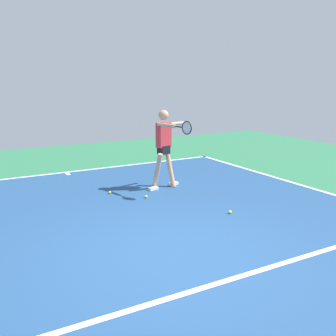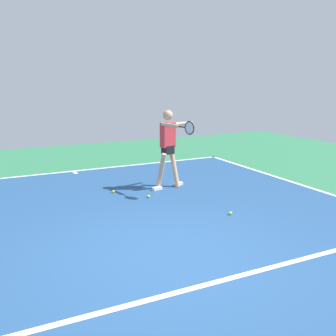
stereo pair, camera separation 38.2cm
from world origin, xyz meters
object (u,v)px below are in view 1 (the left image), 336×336
tennis_ball_near_player (110,192)px  tennis_ball_by_sideline (146,197)px  tennis_ball_by_baseline (230,212)px  tennis_player (165,143)px

tennis_ball_near_player → tennis_ball_by_sideline: 0.90m
tennis_ball_near_player → tennis_ball_by_baseline: 2.86m
tennis_ball_by_sideline → tennis_player: bearing=-145.2°
tennis_ball_near_player → tennis_ball_by_baseline: (-1.54, 2.41, 0.00)m
tennis_player → tennis_ball_by_baseline: bearing=82.1°
tennis_player → tennis_ball_by_sideline: bearing=21.8°
tennis_ball_near_player → tennis_ball_by_sideline: bearing=129.7°
tennis_player → tennis_ball_by_sideline: tennis_player is taller
tennis_ball_near_player → tennis_ball_by_sideline: same height
tennis_ball_by_sideline → tennis_ball_by_baseline: same height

